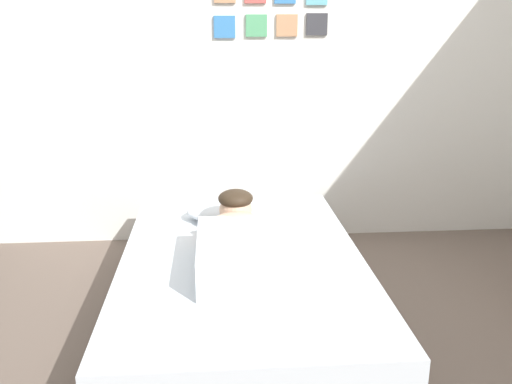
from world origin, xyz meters
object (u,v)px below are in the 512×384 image
object	(u,v)px
person_lying	(239,241)
cell_phone	(256,252)
pillow	(228,211)
coffee_cup	(265,226)
bed	(242,288)

from	to	relation	value
person_lying	cell_phone	distance (m)	0.16
pillow	coffee_cup	size ratio (longest dim) A/B	4.16
coffee_cup	cell_phone	bearing A→B (deg)	-103.29
coffee_cup	cell_phone	xyz separation A→B (m)	(-0.07, -0.31, -0.03)
cell_phone	coffee_cup	bearing A→B (deg)	76.71
pillow	coffee_cup	distance (m)	0.32
person_lying	coffee_cup	distance (m)	0.43
bed	person_lying	world-z (taller)	person_lying
person_lying	coffee_cup	world-z (taller)	person_lying
bed	pillow	world-z (taller)	pillow
cell_phone	bed	bearing A→B (deg)	-170.13
pillow	person_lying	distance (m)	0.63
person_lying	cell_phone	size ratio (longest dim) A/B	6.57
pillow	person_lying	bearing A→B (deg)	-86.78
bed	cell_phone	distance (m)	0.21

